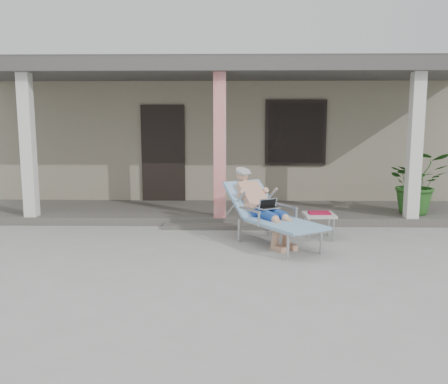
{
  "coord_description": "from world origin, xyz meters",
  "views": [
    {
      "loc": [
        0.25,
        -6.43,
        1.91
      ],
      "look_at": [
        0.11,
        0.6,
        0.85
      ],
      "focal_mm": 38.0,
      "sensor_mm": 36.0,
      "label": 1
    }
  ],
  "objects": [
    {
      "name": "porch_step",
      "position": [
        0.0,
        1.85,
        0.04
      ],
      "size": [
        2.0,
        0.3,
        0.07
      ],
      "primitive_type": "cube",
      "color": "#605B56",
      "rests_on": "ground"
    },
    {
      "name": "side_table",
      "position": [
        1.65,
        1.17,
        0.37
      ],
      "size": [
        0.5,
        0.5,
        0.44
      ],
      "rotation": [
        0.0,
        0.0,
        0.03
      ],
      "color": "beige",
      "rests_on": "ground"
    },
    {
      "name": "porch_overhang",
      "position": [
        0.0,
        2.95,
        2.79
      ],
      "size": [
        10.0,
        2.3,
        2.85
      ],
      "color": "silver",
      "rests_on": "porch_deck"
    },
    {
      "name": "potted_palm",
      "position": [
        3.74,
        2.56,
        0.75
      ],
      "size": [
        1.17,
        1.04,
        1.19
      ],
      "primitive_type": "imported",
      "rotation": [
        0.0,
        0.0,
        -0.11
      ],
      "color": "#26591E",
      "rests_on": "porch_deck"
    },
    {
      "name": "ground",
      "position": [
        0.0,
        0.0,
        0.0
      ],
      "size": [
        60.0,
        60.0,
        0.0
      ],
      "primitive_type": "plane",
      "color": "#9E9E99",
      "rests_on": "ground"
    },
    {
      "name": "house",
      "position": [
        0.0,
        6.5,
        1.67
      ],
      "size": [
        10.4,
        5.4,
        3.3
      ],
      "color": "gray",
      "rests_on": "ground"
    },
    {
      "name": "porch_deck",
      "position": [
        0.0,
        3.0,
        0.07
      ],
      "size": [
        10.0,
        2.0,
        0.15
      ],
      "primitive_type": "cube",
      "color": "#605B56",
      "rests_on": "ground"
    },
    {
      "name": "lounger",
      "position": [
        0.76,
        0.85,
        0.76
      ],
      "size": [
        1.58,
        1.91,
        1.23
      ],
      "rotation": [
        0.0,
        0.0,
        0.57
      ],
      "color": "#B7B7BC",
      "rests_on": "ground"
    }
  ]
}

